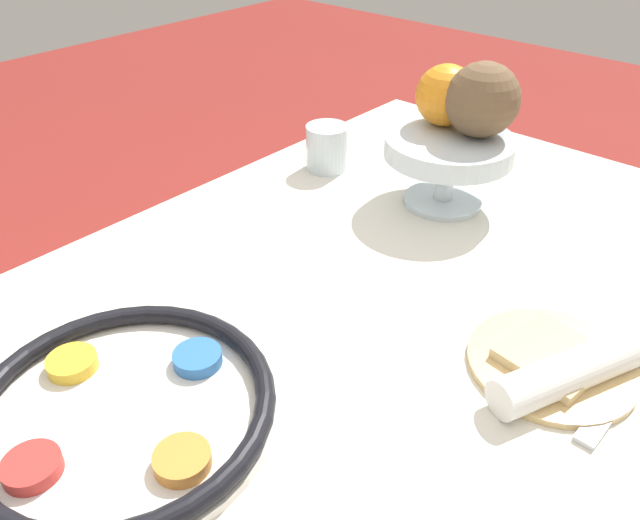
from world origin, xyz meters
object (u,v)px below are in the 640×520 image
object	(u,v)px
orange_fruit	(446,95)
cup_mid	(327,148)
seder_plate	(123,409)
napkin_roll	(577,369)
fruit_stand	(448,153)
bread_plate	(552,361)
coconut	(482,100)

from	to	relation	value
orange_fruit	cup_mid	xyz separation A→B (m)	(-0.06, 0.18, -0.12)
seder_plate	orange_fruit	xyz separation A→B (m)	(0.60, 0.04, 0.14)
cup_mid	napkin_roll	bearing A→B (deg)	-112.25
fruit_stand	seder_plate	bearing A→B (deg)	-179.44
fruit_stand	napkin_roll	xyz separation A→B (m)	(-0.24, -0.31, -0.06)
bread_plate	cup_mid	world-z (taller)	cup_mid
bread_plate	cup_mid	size ratio (longest dim) A/B	2.34
seder_plate	orange_fruit	world-z (taller)	orange_fruit
bread_plate	napkin_roll	xyz separation A→B (m)	(-0.01, -0.03, 0.01)
fruit_stand	orange_fruit	size ratio (longest dim) A/B	2.12
cup_mid	bread_plate	bearing A→B (deg)	-112.37
seder_plate	bread_plate	size ratio (longest dim) A/B	1.66
napkin_roll	orange_fruit	bearing A→B (deg)	51.50
cup_mid	seder_plate	bearing A→B (deg)	-158.24
fruit_stand	cup_mid	size ratio (longest dim) A/B	2.53
seder_plate	bread_plate	world-z (taller)	seder_plate
orange_fruit	coconut	size ratio (longest dim) A/B	0.85
bread_plate	orange_fruit	bearing A→B (deg)	50.16
coconut	cup_mid	distance (m)	0.27
fruit_stand	cup_mid	world-z (taller)	fruit_stand
coconut	cup_mid	size ratio (longest dim) A/B	1.40
seder_plate	fruit_stand	distance (m)	0.58
orange_fruit	coconut	bearing A→B (deg)	-92.00
orange_fruit	bread_plate	distance (m)	0.43
seder_plate	napkin_roll	bearing A→B (deg)	-42.37
orange_fruit	seder_plate	bearing A→B (deg)	-176.25
fruit_stand	bread_plate	size ratio (longest dim) A/B	1.08
fruit_stand	coconut	bearing A→B (deg)	-39.41
orange_fruit	coconut	distance (m)	0.06
napkin_roll	cup_mid	xyz separation A→B (m)	(0.21, 0.52, 0.02)
seder_plate	coconut	bearing A→B (deg)	-1.92
orange_fruit	napkin_roll	distance (m)	0.46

